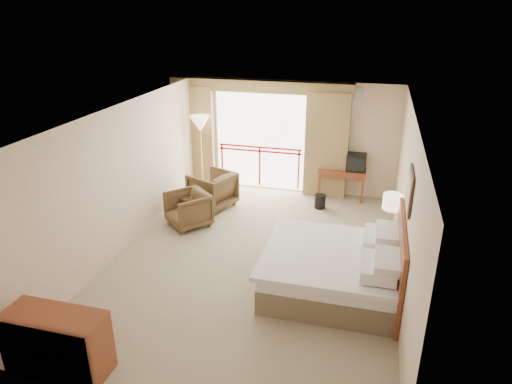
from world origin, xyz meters
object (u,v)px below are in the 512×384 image
(nightstand, at_px, (388,242))
(armchair_far, at_px, (213,206))
(side_table, at_px, (191,203))
(armchair_near, at_px, (189,225))
(floor_lamp, at_px, (200,127))
(dresser, at_px, (57,343))
(tv, at_px, (356,162))
(wastebasket, at_px, (320,201))
(desk, at_px, (342,175))
(table_lamp, at_px, (392,202))
(bed, at_px, (335,269))

(nightstand, relative_size, armchair_far, 0.69)
(armchair_far, relative_size, side_table, 1.71)
(armchair_far, relative_size, armchair_near, 1.11)
(armchair_near, relative_size, floor_lamp, 0.43)
(side_table, bearing_deg, floor_lamp, 103.02)
(dresser, bearing_deg, tv, 67.44)
(armchair_far, bearing_deg, nightstand, 93.71)
(wastebasket, height_order, floor_lamp, floor_lamp)
(desk, xyz_separation_m, wastebasket, (-0.41, -0.80, -0.40))
(tv, xyz_separation_m, dresser, (-3.23, -6.60, -0.49))
(desk, bearing_deg, side_table, -141.20)
(armchair_far, xyz_separation_m, floor_lamp, (-0.60, 0.93, 1.60))
(desk, relative_size, wastebasket, 3.45)
(side_table, bearing_deg, desk, 34.64)
(dresser, bearing_deg, armchair_near, 93.92)
(wastebasket, bearing_deg, desk, 63.18)
(table_lamp, xyz_separation_m, armchair_near, (-4.03, 0.24, -1.08))
(bed, bearing_deg, side_table, 150.14)
(tv, xyz_separation_m, floor_lamp, (-3.71, -0.34, 0.69))
(floor_lamp, bearing_deg, table_lamp, -26.55)
(armchair_near, distance_m, side_table, 0.47)
(armchair_near, height_order, floor_lamp, floor_lamp)
(armchair_far, distance_m, dresser, 5.34)
(table_lamp, relative_size, desk, 0.54)
(floor_lamp, bearing_deg, desk, 6.64)
(armchair_near, bearing_deg, table_lamp, 37.64)
(dresser, bearing_deg, nightstand, 48.33)
(desk, xyz_separation_m, tv, (0.30, -0.05, 0.36))
(wastebasket, bearing_deg, floor_lamp, 172.28)
(nightstand, bearing_deg, armchair_near, 178.88)
(nightstand, height_order, table_lamp, table_lamp)
(table_lamp, relative_size, wastebasket, 1.88)
(table_lamp, bearing_deg, desk, 111.99)
(armchair_near, bearing_deg, armchair_far, 123.09)
(tv, bearing_deg, dresser, -107.89)
(armchair_near, distance_m, floor_lamp, 2.60)
(wastebasket, bearing_deg, bed, -78.53)
(nightstand, bearing_deg, table_lamp, 93.02)
(side_table, bearing_deg, nightstand, -8.30)
(armchair_far, bearing_deg, tv, 135.28)
(bed, bearing_deg, nightstand, 56.83)
(tv, relative_size, armchair_far, 0.50)
(table_lamp, relative_size, armchair_near, 0.74)
(nightstand, xyz_separation_m, wastebasket, (-1.47, 1.88, -0.15))
(wastebasket, distance_m, floor_lamp, 3.36)
(nightstand, height_order, armchair_near, nightstand)
(table_lamp, relative_size, floor_lamp, 0.32)
(armchair_near, bearing_deg, desk, 80.03)
(side_table, height_order, dresser, dresser)
(wastebasket, xyz_separation_m, side_table, (-2.62, -1.28, 0.20))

